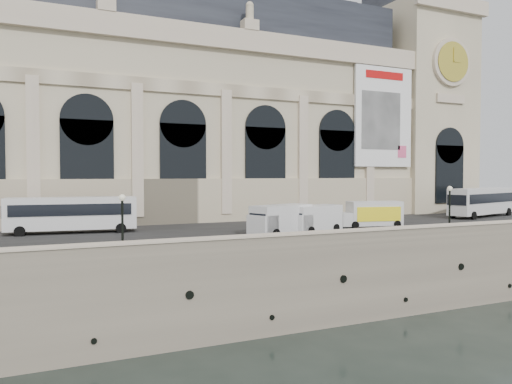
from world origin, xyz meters
TOP-DOWN VIEW (x-y plane):
  - ground at (0.00, 0.00)m, footprint 260.00×260.00m
  - quay at (0.00, 35.00)m, footprint 160.00×70.00m
  - street at (0.00, 14.00)m, footprint 160.00×24.00m
  - parapet at (0.00, 0.60)m, footprint 160.00×1.40m
  - museum at (-5.98, 30.86)m, footprint 69.00×18.70m
  - clock_pavilion at (34.00, 27.93)m, footprint 13.00×14.72m
  - bus_left at (-15.85, 17.52)m, footprint 11.65×3.77m
  - bus_right at (33.18, 14.62)m, footprint 12.81×5.81m
  - van_b at (0.72, 8.22)m, footprint 6.55×4.20m
  - van_c at (4.66, 8.88)m, footprint 6.12×3.76m
  - box_truck at (12.84, 10.77)m, footprint 6.92×3.48m
  - lamp_left at (-13.97, 1.65)m, footprint 0.43×0.43m
  - lamp_right at (15.27, 2.56)m, footprint 0.45×0.45m

SIDE VIEW (x-z plane):
  - ground at x=0.00m, z-range 0.00..0.00m
  - quay at x=0.00m, z-range 0.00..6.00m
  - street at x=0.00m, z-range 6.00..6.06m
  - parapet at x=0.00m, z-range 6.01..7.22m
  - van_c at x=4.66m, z-range 6.03..8.59m
  - box_truck at x=12.84m, z-range 6.01..8.68m
  - van_b at x=0.72m, z-range 6.03..8.76m
  - bus_left at x=-15.85m, z-range 6.20..9.58m
  - lamp_left at x=-13.97m, z-range 5.99..10.17m
  - bus_right at x=33.18m, z-range 6.22..9.93m
  - lamp_right at x=15.27m, z-range 5.99..10.40m
  - museum at x=-5.98m, z-range 5.17..34.27m
  - clock_pavilion at x=34.00m, z-range 5.07..41.77m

